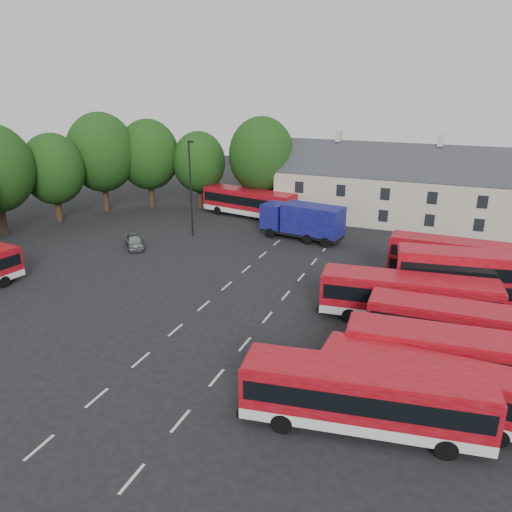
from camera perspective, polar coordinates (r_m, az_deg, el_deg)
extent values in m
plane|color=black|center=(35.33, -7.52, -6.96)|extent=(140.00, 140.00, 0.00)
cube|color=beige|center=(26.07, -23.53, -19.41)|extent=(0.15, 1.80, 0.01)
cube|color=beige|center=(28.32, -17.73, -15.17)|extent=(0.15, 1.80, 0.01)
cube|color=beige|center=(30.93, -13.03, -11.48)|extent=(0.15, 1.80, 0.01)
cube|color=beige|center=(33.81, -9.18, -8.34)|extent=(0.15, 1.80, 0.01)
cube|color=beige|center=(36.90, -6.01, -5.67)|extent=(0.15, 1.80, 0.01)
cube|color=beige|center=(40.15, -3.37, -3.42)|extent=(0.15, 1.80, 0.01)
cube|color=beige|center=(43.52, -1.13, -1.50)|extent=(0.15, 1.80, 0.01)
cube|color=beige|center=(47.00, 0.77, 0.14)|extent=(0.15, 1.80, 0.01)
cube|color=beige|center=(50.55, 2.41, 1.55)|extent=(0.15, 1.80, 0.01)
cube|color=beige|center=(23.36, -13.99, -23.46)|extent=(0.15, 1.80, 0.01)
cube|color=beige|center=(25.84, -8.63, -18.13)|extent=(0.15, 1.80, 0.01)
cube|color=beige|center=(28.68, -4.52, -13.69)|extent=(0.15, 1.80, 0.01)
cube|color=beige|center=(31.76, -1.28, -10.03)|extent=(0.15, 1.80, 0.01)
cube|color=beige|center=(35.03, 1.31, -7.02)|extent=(0.15, 1.80, 0.01)
cube|color=beige|center=(38.44, 3.42, -4.51)|extent=(0.15, 1.80, 0.01)
cube|color=beige|center=(41.95, 5.17, -2.42)|extent=(0.15, 1.80, 0.01)
cube|color=beige|center=(45.54, 6.65, -0.65)|extent=(0.15, 1.80, 0.01)
cube|color=beige|center=(49.20, 7.90, 0.86)|extent=(0.15, 1.80, 0.01)
cylinder|color=black|center=(59.24, -27.02, 4.23)|extent=(0.70, 0.70, 4.20)
cylinder|color=black|center=(61.87, -21.66, 5.33)|extent=(0.70, 0.70, 3.67)
ellipsoid|color=#134011|center=(61.05, -22.17, 9.20)|extent=(6.93, 6.93, 7.97)
cylinder|color=black|center=(64.89, -16.82, 6.82)|extent=(0.70, 0.70, 4.38)
ellipsoid|color=#134011|center=(64.02, -17.27, 11.25)|extent=(8.25, 8.25, 9.49)
cylinder|color=black|center=(65.74, -11.89, 7.25)|extent=(0.70, 0.70, 4.02)
ellipsoid|color=#134011|center=(64.92, -12.19, 11.27)|extent=(7.59, 7.59, 8.73)
cylinder|color=black|center=(64.43, -6.40, 7.06)|extent=(0.70, 0.70, 3.50)
ellipsoid|color=#134011|center=(63.67, -6.54, 10.62)|extent=(6.60, 6.60, 7.59)
cylinder|color=black|center=(61.95, 0.62, 7.00)|extent=(0.70, 0.70, 4.20)
ellipsoid|color=#134011|center=(61.06, 0.64, 11.46)|extent=(7.92, 7.92, 9.11)
cube|color=beige|center=(58.80, 19.57, 5.81)|extent=(35.00, 7.00, 5.50)
cube|color=#2D3035|center=(58.25, 19.88, 8.43)|extent=(35.70, 7.13, 7.13)
cube|color=beige|center=(59.08, 9.40, 13.36)|extent=(0.60, 0.90, 1.20)
cube|color=beige|center=(57.68, 20.34, 12.28)|extent=(0.60, 0.90, 1.20)
cube|color=silver|center=(25.17, 12.07, -17.28)|extent=(11.65, 4.19, 0.57)
cube|color=maroon|center=(24.42, 12.29, -14.84)|extent=(11.65, 4.19, 2.02)
cube|color=black|center=(24.39, 12.30, -14.74)|extent=(11.21, 4.18, 0.98)
cube|color=maroon|center=(23.84, 12.48, -12.74)|extent=(11.41, 4.05, 0.12)
cylinder|color=black|center=(24.65, 2.96, -18.53)|extent=(1.07, 0.43, 1.04)
cylinder|color=black|center=(26.57, 20.35, -16.74)|extent=(1.07, 0.43, 1.04)
cube|color=silver|center=(26.96, 18.78, -15.39)|extent=(10.48, 2.80, 0.52)
cube|color=maroon|center=(26.32, 19.07, -13.27)|extent=(10.48, 2.80, 1.84)
cube|color=black|center=(26.29, 19.08, -13.19)|extent=(10.07, 2.84, 0.90)
cube|color=maroon|center=(25.82, 19.31, -11.46)|extent=(10.27, 2.69, 0.11)
cylinder|color=black|center=(26.56, 11.05, -15.87)|extent=(0.96, 0.30, 0.94)
cylinder|color=black|center=(28.08, 25.95, -15.56)|extent=(0.96, 0.30, 0.94)
cube|color=silver|center=(29.29, 21.63, -12.56)|extent=(11.60, 3.50, 0.57)
cube|color=maroon|center=(28.65, 21.95, -10.35)|extent=(11.60, 3.50, 2.03)
cube|color=black|center=(28.63, 21.97, -10.26)|extent=(11.15, 3.52, 0.99)
cube|color=maroon|center=(28.16, 22.23, -8.46)|extent=(11.36, 3.37, 0.12)
cylinder|color=black|center=(28.27, 14.11, -13.60)|extent=(1.06, 0.37, 1.04)
cube|color=silver|center=(32.80, 22.28, -9.09)|extent=(11.05, 2.77, 0.55)
cube|color=maroon|center=(32.25, 22.57, -7.14)|extent=(11.05, 2.77, 1.95)
cube|color=black|center=(32.23, 22.58, -7.06)|extent=(10.61, 2.82, 0.95)
cube|color=maroon|center=(31.82, 22.81, -5.49)|extent=(10.83, 2.66, 0.12)
cylinder|color=black|center=(31.88, 15.87, -9.72)|extent=(1.01, 0.30, 1.00)
cube|color=silver|center=(35.63, 16.82, -5.99)|extent=(11.80, 3.89, 0.58)
cube|color=maroon|center=(35.10, 17.04, -4.05)|extent=(11.80, 3.89, 2.05)
cube|color=black|center=(35.08, 17.04, -3.98)|extent=(11.35, 3.90, 1.00)
cube|color=maroon|center=(34.69, 17.21, -2.42)|extent=(11.56, 3.76, 0.13)
cylinder|color=black|center=(34.71, 10.65, -6.69)|extent=(1.08, 0.41, 1.05)
cylinder|color=black|center=(37.18, 22.50, -6.09)|extent=(1.08, 0.41, 1.05)
cube|color=silver|center=(38.75, 23.47, -4.79)|extent=(11.08, 3.99, 0.54)
cube|color=maroon|center=(38.05, 23.85, -2.15)|extent=(11.08, 3.99, 3.30)
cube|color=black|center=(38.27, 23.72, -3.04)|extent=(10.66, 3.98, 0.94)
cube|color=maroon|center=(37.50, 24.21, 0.26)|extent=(10.85, 3.86, 0.12)
cylinder|color=black|center=(37.35, 18.42, -5.50)|extent=(1.01, 0.41, 0.98)
cube|color=black|center=(37.83, 23.99, -1.25)|extent=(10.66, 3.98, 0.94)
cube|color=silver|center=(42.30, 21.36, -2.58)|extent=(9.78, 2.47, 0.49)
cube|color=maroon|center=(41.71, 21.65, -0.39)|extent=(9.78, 2.47, 2.96)
cube|color=black|center=(41.90, 21.55, -1.13)|extent=(9.39, 2.51, 0.84)
cube|color=maroon|center=(41.25, 21.92, 1.60)|extent=(9.58, 2.37, 0.11)
cylinder|color=black|center=(41.60, 16.99, -2.79)|extent=(0.89, 0.27, 0.88)
cylinder|color=black|center=(43.40, 25.47, -2.97)|extent=(0.89, 0.27, 0.88)
cube|color=black|center=(41.53, 21.75, 0.35)|extent=(9.39, 2.51, 0.84)
cube|color=silver|center=(59.66, -0.81, 5.24)|extent=(11.97, 4.88, 0.58)
cube|color=maroon|center=(59.34, -0.81, 6.48)|extent=(11.97, 4.88, 2.07)
cube|color=black|center=(59.33, -0.81, 6.53)|extent=(11.53, 4.85, 1.01)
cube|color=maroon|center=(59.10, -0.82, 7.50)|extent=(11.72, 4.73, 0.13)
cylinder|color=black|center=(60.91, -4.37, 5.20)|extent=(1.10, 0.50, 1.06)
cylinder|color=black|center=(58.80, 2.88, 4.70)|extent=(1.10, 0.50, 1.06)
cube|color=black|center=(51.54, 5.21, 2.65)|extent=(8.74, 3.58, 0.32)
cube|color=navy|center=(52.55, 2.14, 4.68)|extent=(2.52, 2.96, 2.55)
cube|color=black|center=(52.93, 1.18, 5.23)|extent=(0.46, 2.24, 1.27)
cube|color=navy|center=(50.60, 6.51, 4.15)|extent=(6.39, 3.58, 2.87)
cylinder|color=black|center=(51.88, 1.67, 2.65)|extent=(1.10, 0.46, 1.06)
cylinder|color=black|center=(51.40, 9.03, 2.25)|extent=(1.10, 0.46, 1.06)
imported|color=#9EA0A5|center=(50.22, -13.74, 1.64)|extent=(3.70, 3.87, 1.30)
cylinder|color=black|center=(51.83, -7.47, 7.47)|extent=(0.18, 0.18, 9.81)
cube|color=black|center=(50.81, -7.48, 12.84)|extent=(0.63, 0.41, 0.18)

